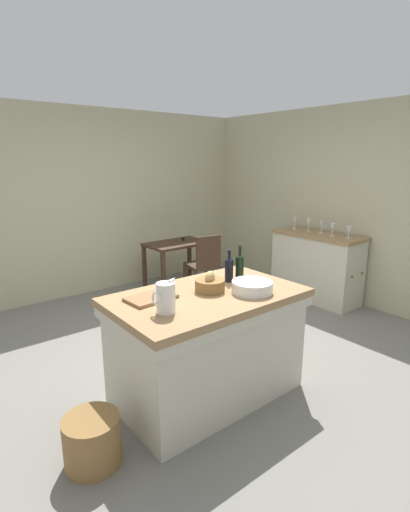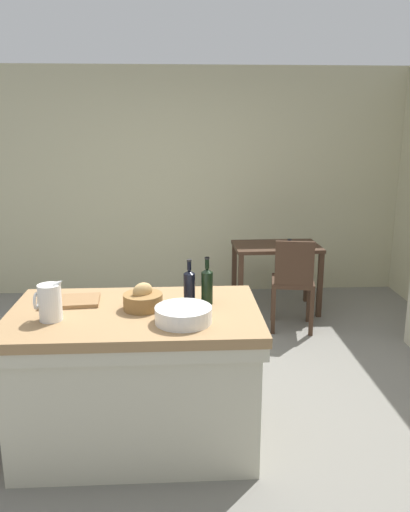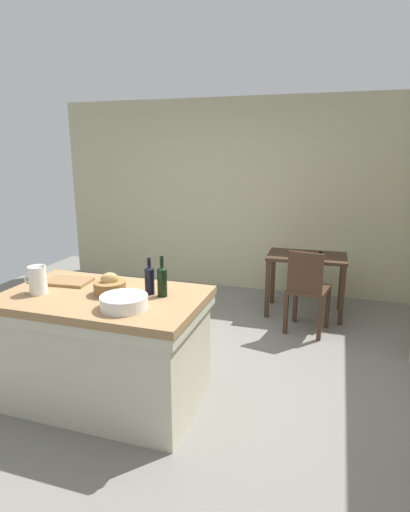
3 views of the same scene
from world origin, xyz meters
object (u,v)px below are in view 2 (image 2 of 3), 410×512
(bread_basket, at_px, (143,300))
(cutting_board, at_px, (70,301))
(wooden_chair, at_px, (293,281))
(pitcher, at_px, (50,302))
(island_table, at_px, (137,372))
(wine_bottle_amber, at_px, (189,286))
(wine_bottle_dark, at_px, (207,285))
(wash_bowl, at_px, (183,315))
(writing_desk, at_px, (276,256))

(bread_basket, distance_m, cutting_board, 0.48)
(wooden_chair, xyz_separation_m, pitcher, (-1.83, -1.88, 0.49))
(island_table, bearing_deg, wooden_chair, 52.08)
(bread_basket, height_order, cutting_board, bread_basket)
(cutting_board, bearing_deg, wine_bottle_amber, -3.24)
(wooden_chair, xyz_separation_m, wine_bottle_amber, (-1.04, -1.64, 0.49))
(pitcher, xyz_separation_m, bread_basket, (0.51, 0.15, -0.05))
(bread_basket, relative_size, wine_bottle_dark, 0.79)
(pitcher, bearing_deg, wine_bottle_amber, 16.98)
(wooden_chair, distance_m, bread_basket, 2.22)
(wooden_chair, relative_size, wash_bowl, 2.86)
(writing_desk, distance_m, pitcher, 3.05)
(island_table, bearing_deg, wash_bowl, -34.52)
(island_table, relative_size, wooden_chair, 1.63)
(wine_bottle_dark, bearing_deg, cutting_board, 176.08)
(wine_bottle_amber, bearing_deg, wine_bottle_dark, -8.58)
(island_table, xyz_separation_m, wash_bowl, (0.29, -0.20, 0.45))
(writing_desk, bearing_deg, wine_bottle_dark, -111.37)
(bread_basket, xyz_separation_m, wine_bottle_dark, (0.39, 0.07, 0.06))
(wooden_chair, bearing_deg, wine_bottle_dark, -119.25)
(wash_bowl, height_order, wine_bottle_amber, wine_bottle_amber)
(pitcher, relative_size, wine_bottle_amber, 0.90)
(wash_bowl, bearing_deg, wine_bottle_amber, 82.49)
(island_table, relative_size, bread_basket, 6.34)
(pitcher, bearing_deg, wine_bottle_dark, 14.06)
(wooden_chair, xyz_separation_m, bread_basket, (-1.32, -1.73, 0.43))
(wooden_chair, distance_m, wine_bottle_dark, 1.96)
(cutting_board, bearing_deg, wash_bowl, -27.16)
(cutting_board, relative_size, wine_bottle_amber, 1.27)
(writing_desk, relative_size, wine_bottle_dark, 3.06)
(wash_bowl, bearing_deg, wooden_chair, 61.16)
(wine_bottle_dark, bearing_deg, wash_bowl, -116.55)
(wash_bowl, bearing_deg, wine_bottle_dark, 63.45)
(wash_bowl, relative_size, wine_bottle_dark, 1.08)
(wash_bowl, height_order, wine_bottle_dark, wine_bottle_dark)
(bread_basket, xyz_separation_m, cutting_board, (-0.46, 0.13, -0.05))
(island_table, height_order, writing_desk, island_table)
(pitcher, height_order, wash_bowl, pitcher)
(pitcher, xyz_separation_m, cutting_board, (0.05, 0.28, -0.10))
(writing_desk, height_order, pitcher, pitcher)
(wash_bowl, bearing_deg, cutting_board, 152.84)
(island_table, relative_size, writing_desk, 1.64)
(writing_desk, relative_size, pitcher, 3.61)
(bread_basket, bearing_deg, wash_bowl, -43.63)
(island_table, xyz_separation_m, bread_basket, (0.05, 0.03, 0.46))
(island_table, xyz_separation_m, cutting_board, (-0.41, 0.16, 0.42))
(island_table, height_order, pitcher, pitcher)
(writing_desk, bearing_deg, wash_bowl, -112.01)
(wash_bowl, relative_size, bread_basket, 1.36)
(wash_bowl, bearing_deg, bread_basket, 136.37)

